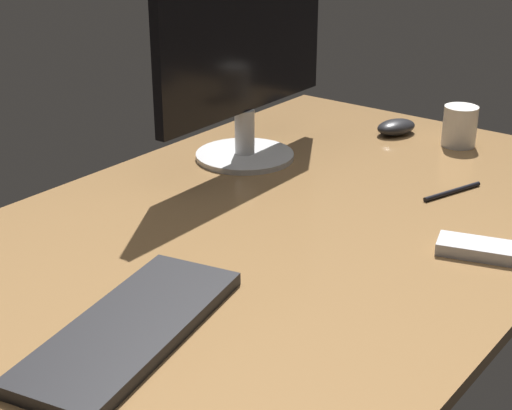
% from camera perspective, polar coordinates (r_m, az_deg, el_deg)
% --- Properties ---
extents(desk, '(1.40, 0.84, 0.02)m').
position_cam_1_polar(desk, '(1.28, 1.43, -1.94)').
color(desk, olive).
rests_on(desk, ground).
extents(monitor, '(0.48, 0.20, 0.42)m').
position_cam_1_polar(monitor, '(1.52, -0.87, 11.34)').
color(monitor, silver).
rests_on(monitor, desk).
extents(keyboard, '(0.37, 0.20, 0.02)m').
position_cam_1_polar(keyboard, '(1.00, -9.09, -8.84)').
color(keyboard, black).
rests_on(keyboard, desk).
extents(computer_mouse, '(0.11, 0.09, 0.03)m').
position_cam_1_polar(computer_mouse, '(1.75, 10.17, 5.61)').
color(computer_mouse, black).
rests_on(computer_mouse, desk).
extents(media_remote, '(0.11, 0.20, 0.03)m').
position_cam_1_polar(media_remote, '(1.23, 17.51, -3.29)').
color(media_remote, '#B7B7BC').
rests_on(media_remote, desk).
extents(coffee_mug, '(0.07, 0.07, 0.08)m').
position_cam_1_polar(coffee_mug, '(1.70, 14.62, 5.58)').
color(coffee_mug, silver).
rests_on(coffee_mug, desk).
extents(pen, '(0.13, 0.05, 0.01)m').
position_cam_1_polar(pen, '(1.45, 14.11, 0.96)').
color(pen, black).
rests_on(pen, desk).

